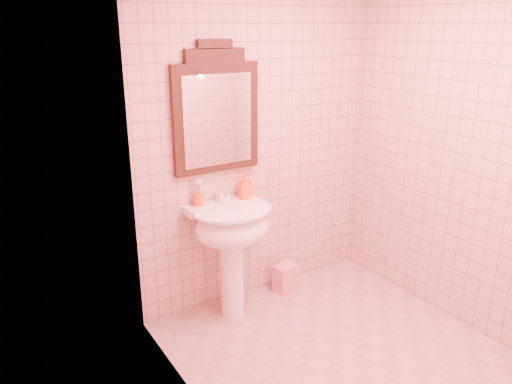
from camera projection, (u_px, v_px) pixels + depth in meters
floor at (348, 360)px, 3.29m from camera, size 2.20×2.20×0.00m
back_wall at (259, 142)px, 3.77m from camera, size 2.00×0.02×2.50m
pedestal_sink at (232, 235)px, 3.59m from camera, size 0.58×0.58×0.86m
faucet at (223, 195)px, 3.61m from camera, size 0.04×0.16×0.11m
mirror at (216, 113)px, 3.48m from camera, size 0.66×0.06×0.92m
toothbrush_cup at (199, 199)px, 3.56m from camera, size 0.07×0.07×0.17m
soap_dispenser at (245, 186)px, 3.70m from camera, size 0.10×0.10×0.19m
towel at (285, 278)px, 4.11m from camera, size 0.21×0.16×0.23m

